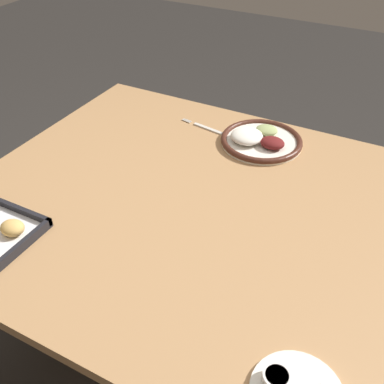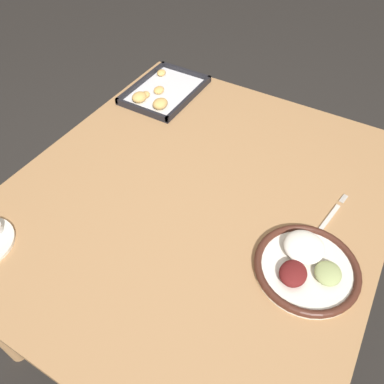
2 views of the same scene
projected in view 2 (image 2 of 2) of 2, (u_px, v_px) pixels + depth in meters
The scene contains 5 objects.
ground_plane at pixel (195, 300), 1.64m from camera, with size 8.00×8.00×0.00m, color #282623.
dining_table at pixel (196, 211), 1.19m from camera, with size 1.20×1.07×0.70m.
dinner_plate at pixel (306, 265), 0.94m from camera, with size 0.27×0.27×0.05m.
fork at pixel (328, 219), 1.05m from camera, with size 0.22×0.05×0.00m.
baking_tray at pixel (161, 92), 1.47m from camera, with size 0.33×0.24×0.04m.
Camera 2 is at (-0.66, -0.37, 1.53)m, focal length 35.00 mm.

